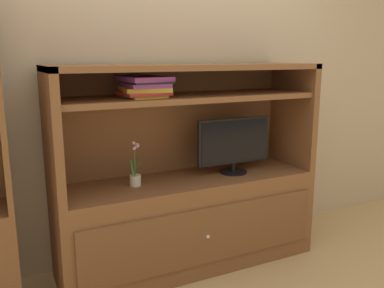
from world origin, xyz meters
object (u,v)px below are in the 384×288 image
at_px(media_console, 188,201).
at_px(potted_plant, 135,175).
at_px(magazine_stack, 144,86).
at_px(tv_monitor, 234,144).

distance_m(media_console, potted_plant, 0.45).
bearing_deg(magazine_stack, potted_plant, 175.47).
relative_size(media_console, potted_plant, 6.14).
relative_size(potted_plant, magazine_stack, 0.84).
bearing_deg(media_console, potted_plant, 179.59).
bearing_deg(potted_plant, tv_monitor, -2.01).
distance_m(tv_monitor, magazine_stack, 0.78).
height_order(tv_monitor, potted_plant, tv_monitor).
xyz_separation_m(potted_plant, magazine_stack, (0.07, -0.01, 0.57)).
relative_size(media_console, tv_monitor, 3.17).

